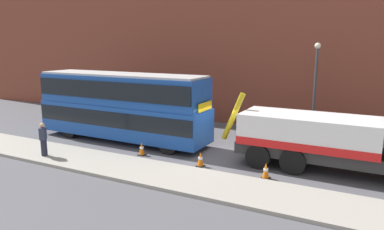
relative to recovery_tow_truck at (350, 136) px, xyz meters
The scene contains 10 objects.
ground_plane 6.27m from the recovery_tow_truck, behind, with size 120.00×120.00×0.00m, color #4C4C51.
near_kerb 7.43m from the recovery_tow_truck, 146.17° to the right, with size 60.00×2.80×0.15m, color gray.
building_facade 11.81m from the recovery_tow_truck, 127.07° to the left, with size 60.00×1.50×16.00m.
recovery_tow_truck is the anchor object (origin of this frame).
double_decker_bus 12.55m from the recovery_tow_truck, behind, with size 11.07×2.67×4.06m.
pedestrian_onlooker 14.70m from the recovery_tow_truck, 161.67° to the right, with size 0.43×0.48×1.71m.
traffic_cone_near_bus 10.10m from the recovery_tow_truck, 169.02° to the right, with size 0.36×0.36×0.72m.
traffic_cone_midway 6.79m from the recovery_tow_truck, 161.95° to the right, with size 0.36×0.36×0.72m.
traffic_cone_near_truck 4.05m from the recovery_tow_truck, 145.19° to the right, with size 0.36×0.36×0.72m.
street_lamp 6.48m from the recovery_tow_truck, 112.67° to the left, with size 0.36×0.36×5.83m.
Camera 1 is at (6.69, -16.76, 5.73)m, focal length 33.10 mm.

